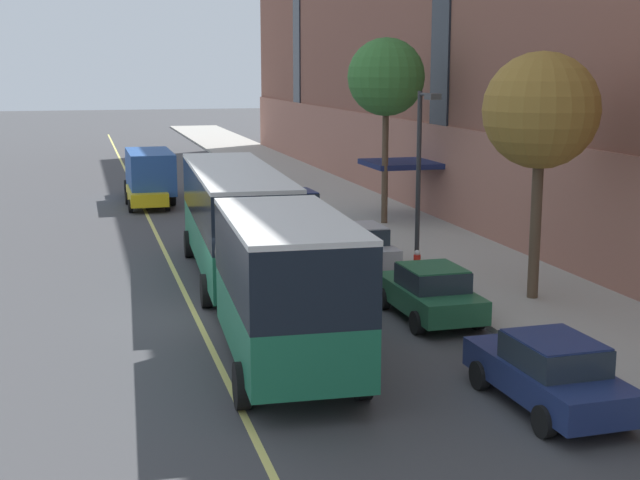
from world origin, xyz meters
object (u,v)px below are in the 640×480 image
taxi_cab (147,192)px  fire_hydrant (417,261)px  parked_car_navy_3 (296,207)px  parked_car_navy_1 (238,170)px  city_bus (250,236)px  box_truck (149,172)px  parked_car_silver_2 (359,246)px  parked_car_green_4 (430,292)px  street_lamp (422,160)px  street_tree_mid_block (541,112)px  parked_car_navy_0 (549,372)px  street_tree_far_uptown (386,78)px

taxi_cab → fire_hydrant: size_ratio=6.05×
parked_car_navy_3 → taxi_cab: 9.02m
parked_car_navy_1 → city_bus: bearing=-99.2°
box_truck → taxi_cab: 2.19m
parked_car_silver_2 → parked_car_navy_3: size_ratio=0.90×
parked_car_green_4 → city_bus: bearing=150.7°
street_lamp → street_tree_mid_block: bearing=-65.7°
taxi_cab → fire_hydrant: taxi_cab is taller
city_bus → parked_car_navy_0: city_bus is taller
box_truck → taxi_cab: box_truck is taller
taxi_cab → street_lamp: street_lamp is taller
box_truck → parked_car_silver_2: bearing=-71.8°
parked_car_silver_2 → street_tree_mid_block: 8.50m
city_bus → street_lamp: (6.37, 2.67, 1.78)m
parked_car_navy_3 → street_lamp: size_ratio=0.78×
street_tree_mid_block → street_tree_far_uptown: street_tree_far_uptown is taller
parked_car_green_4 → street_tree_mid_block: 6.24m
taxi_cab → parked_car_navy_3: bearing=-46.9°
city_bus → parked_car_silver_2: size_ratio=4.43×
parked_car_navy_3 → fire_hydrant: bearing=-81.5°
parked_car_green_4 → parked_car_navy_0: bearing=-91.1°
parked_car_navy_0 → parked_car_green_4: size_ratio=1.05×
parked_car_navy_1 → box_truck: 8.84m
parked_car_green_4 → street_lamp: street_lamp is taller
parked_car_silver_2 → parked_car_navy_3: 9.28m
parked_car_navy_0 → taxi_cab: size_ratio=1.02×
parked_car_navy_3 → parked_car_green_4: 16.10m
street_lamp → taxi_cab: bearing=114.4°
parked_car_navy_0 → box_truck: box_truck is taller
parked_car_navy_3 → box_truck: bearing=124.3°
parked_car_silver_2 → fire_hydrant: 2.27m
parked_car_silver_2 → street_lamp: bearing=-42.4°
street_tree_mid_block → street_lamp: bearing=114.3°
fire_hydrant → parked_car_navy_0: bearing=-98.4°
fire_hydrant → street_tree_mid_block: bearing=-64.4°
box_truck → parked_car_navy_0: bearing=-79.8°
parked_car_navy_0 → taxi_cab: same height
parked_car_green_4 → street_tree_mid_block: (3.71, 0.94, 4.93)m
parked_car_silver_2 → fire_hydrant: size_ratio=5.89×
parked_car_navy_0 → parked_car_silver_2: 13.68m
street_lamp → fire_hydrant: size_ratio=8.42×
parked_car_navy_3 → taxi_cab: same height
city_bus → street_tree_far_uptown: street_tree_far_uptown is taller
street_tree_far_uptown → street_lamp: 9.85m
parked_car_silver_2 → street_tree_far_uptown: (3.66, 7.75, 5.75)m
city_bus → street_tree_far_uptown: (8.32, 11.97, 4.38)m
street_lamp → parked_car_navy_0: bearing=-98.8°
box_truck → street_tree_mid_block: size_ratio=1.00×
parked_car_silver_2 → parked_car_green_4: size_ratio=1.00×
parked_car_navy_0 → parked_car_navy_1: (0.17, 38.11, -0.00)m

